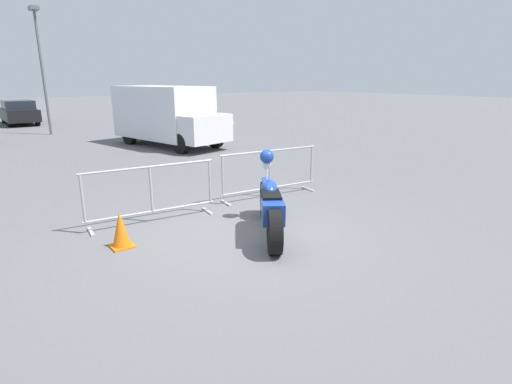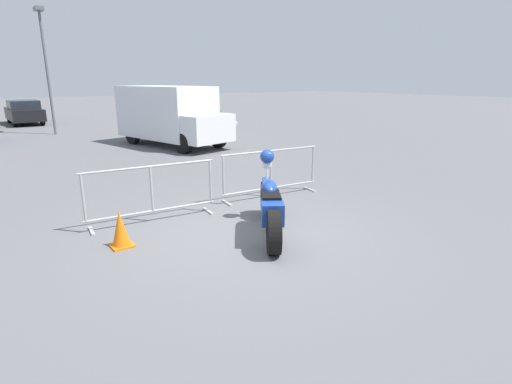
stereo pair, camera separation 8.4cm
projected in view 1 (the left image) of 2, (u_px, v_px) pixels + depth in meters
The scene contains 9 objects.
ground_plane at pixel (247, 234), 6.88m from camera, with size 120.00×120.00×0.00m, color #5B5B5E.
motorcycle at pixel (270, 205), 6.81m from camera, with size 1.48×2.08×1.34m.
crowd_barrier_near at pixel (151, 193), 7.35m from camera, with size 2.44×0.68×1.07m.
crowd_barrier_far at pixel (270, 173), 8.95m from camera, with size 2.44×0.68×1.07m.
delivery_van at pixel (167, 114), 15.73m from camera, with size 3.00×5.31×2.31m.
parked_car_black at pixel (19, 112), 23.33m from camera, with size 1.70×4.09×1.38m.
planter_island at pixel (200, 120), 23.19m from camera, with size 3.97×3.97×1.00m.
traffic_cone at pixel (121, 230), 6.29m from camera, with size 0.34×0.34×0.59m.
street_lamp at pixel (40, 53), 18.20m from camera, with size 0.36×0.70×5.68m.
Camera 1 is at (-3.71, -5.23, 2.59)m, focal length 28.00 mm.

